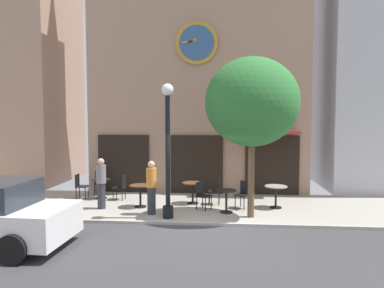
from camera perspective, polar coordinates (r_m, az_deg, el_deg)
The scene contains 18 objects.
ground_plane at distance 9.65m, azimuth 1.45°, elevation -14.22°, with size 29.43×10.86×0.13m.
clock_building at distance 16.02m, azimuth 1.07°, elevation 14.76°, with size 8.83×3.62×11.60m.
neighbor_building_left at distance 19.79m, azimuth -26.08°, elevation 12.72°, with size 5.27×4.55×12.20m.
street_lamp at distance 10.99m, azimuth -3.75°, elevation -1.00°, with size 0.36×0.36×4.00m.
street_tree at distance 11.18m, azimuth 9.21°, elevation 6.35°, with size 2.79×2.51×4.79m.
cafe_table_center_right at distance 14.20m, azimuth -13.78°, elevation -6.15°, with size 0.68×0.68×0.73m.
cafe_table_near_curb at distance 12.62m, azimuth -7.94°, elevation -7.22°, with size 0.72×0.72×0.75m.
cafe_table_rightmost at distance 13.01m, azimuth 0.12°, elevation -6.83°, with size 0.74×0.74×0.75m.
cafe_table_center_left at distance 11.88m, azimuth 5.30°, elevation -8.17°, with size 0.64×0.64×0.72m.
cafe_table_leftmost at distance 12.70m, azimuth 12.76°, elevation -7.21°, with size 0.74×0.74×0.74m.
cafe_chair_facing_street at distance 14.44m, azimuth -16.85°, elevation -5.94°, with size 0.42×0.42×0.90m.
cafe_chair_near_tree at distance 12.91m, azimuth 3.79°, elevation -6.96°, with size 0.41×0.41×0.90m.
cafe_chair_left_end at distance 15.06m, azimuth -13.98°, elevation -5.47°, with size 0.46×0.46×0.90m.
cafe_chair_right_end at distance 12.50m, azimuth 7.96°, elevation -7.36°, with size 0.56×0.56×0.90m.
cafe_chair_by_entrance at distance 12.22m, azimuth 1.53°, elevation -7.59°, with size 0.55×0.55×0.90m.
cafe_chair_curbside at distance 13.83m, azimuth -10.82°, elevation -6.27°, with size 0.43×0.43×0.90m.
pedestrian_orange at distance 11.62m, azimuth -6.26°, elevation -6.56°, with size 0.37×0.37×1.67m.
pedestrian_grey at distance 12.61m, azimuth -13.78°, elevation -5.80°, with size 0.44×0.44×1.67m.
Camera 1 is at (0.54, -10.13, 3.02)m, focal length 34.70 mm.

